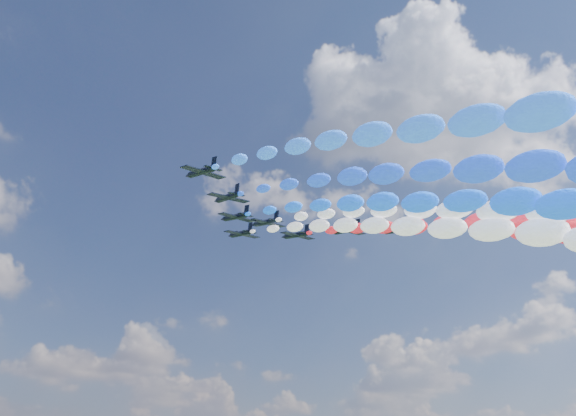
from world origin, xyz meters
TOP-DOWN VIEW (x-y plane):
  - jet_0 at (-30.31, -6.53)m, footprint 10.22×13.60m
  - trail_0 at (-30.31, -70.02)m, footprint 5.81×122.01m
  - jet_1 at (-18.37, 2.52)m, footprint 10.45×13.76m
  - trail_1 at (-18.37, -60.96)m, footprint 5.81×122.01m
  - jet_2 at (-9.79, 12.32)m, footprint 10.21×13.59m
  - trail_2 at (-9.79, -51.17)m, footprint 5.81×122.01m
  - jet_3 at (-1.53, 11.19)m, footprint 9.64×13.18m
  - trail_3 at (-1.53, -52.30)m, footprint 5.81×122.01m
  - jet_4 at (-1.59, 22.44)m, footprint 9.87×13.35m
  - trail_4 at (-1.59, -41.05)m, footprint 5.81×122.01m
  - jet_5 at (10.74, 14.57)m, footprint 9.69×13.22m
  - trail_5 at (10.74, -48.92)m, footprint 5.81×122.01m
  - jet_6 at (18.71, 3.63)m, footprint 10.18×13.57m
  - jet_7 at (29.35, -4.57)m, footprint 9.63×13.17m

SIDE VIEW (x-z plane):
  - trail_0 at x=-30.31m, z-range 60.34..101.22m
  - trail_1 at x=-18.37m, z-range 60.34..101.22m
  - trail_2 at x=-9.79m, z-range 60.34..101.22m
  - trail_3 at x=-1.53m, z-range 60.34..101.22m
  - trail_4 at x=-1.59m, z-range 60.34..101.22m
  - trail_5 at x=10.74m, z-range 60.34..101.22m
  - jet_0 at x=-30.31m, z-range 96.77..101.59m
  - jet_1 at x=-18.37m, z-range 96.77..101.59m
  - jet_2 at x=-9.79m, z-range 96.77..101.59m
  - jet_3 at x=-1.53m, z-range 96.77..101.59m
  - jet_4 at x=-1.59m, z-range 96.77..101.59m
  - jet_5 at x=10.74m, z-range 96.77..101.59m
  - jet_6 at x=18.71m, z-range 96.77..101.59m
  - jet_7 at x=29.35m, z-range 96.77..101.59m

